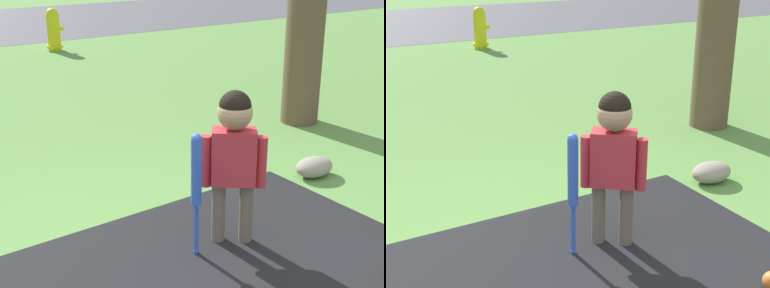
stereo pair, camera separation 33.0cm
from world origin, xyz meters
The scene contains 4 objects.
child centered at (0.62, 0.38, 0.59)m, with size 0.31×0.26×0.92m.
baseball_bat centered at (0.36, 0.38, 0.47)m, with size 0.06×0.06×0.72m.
fire_hydrant centered at (2.16, 6.84, 0.34)m, with size 0.30×0.27×0.70m.
edging_rock centered at (1.73, 0.75, 0.07)m, with size 0.32×0.22×0.15m.
Camera 2 is at (-0.91, -1.91, 1.64)m, focal length 50.00 mm.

